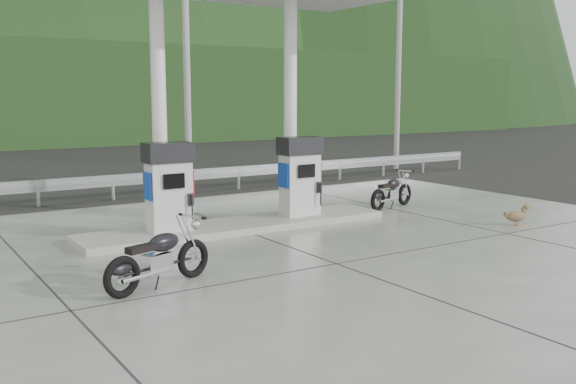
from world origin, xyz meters
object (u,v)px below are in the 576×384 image
gas_pump_left (169,187)px  motorcycle_left (159,259)px  duck (516,217)px  gas_pump_right (300,176)px  motorcycle_right (392,192)px

gas_pump_left → motorcycle_left: 3.49m
motorcycle_left → duck: (8.44, 0.05, -0.23)m
gas_pump_right → motorcycle_left: (-4.67, -3.11, -0.61)m
gas_pump_left → motorcycle_left: bearing=-115.3°
gas_pump_left → duck: (6.97, -3.06, -0.84)m
gas_pump_left → motorcycle_right: bearing=1.9°
gas_pump_left → duck: 7.66m
gas_pump_right → motorcycle_right: bearing=3.8°
motorcycle_left → duck: motorcycle_left is taller
gas_pump_right → motorcycle_left: gas_pump_right is taller
motorcycle_right → motorcycle_left: bearing=-172.0°
gas_pump_right → motorcycle_right: gas_pump_right is taller
gas_pump_left → motorcycle_right: size_ratio=1.05×
gas_pump_right → motorcycle_left: 5.64m
motorcycle_left → duck: 8.44m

